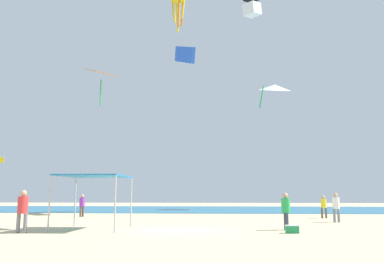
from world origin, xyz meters
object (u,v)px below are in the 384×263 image
kite_delta_white (274,87)px  kite_diamond_orange (101,74)px  cooler_box (292,229)px  kite_parafoil_blue (185,55)px  person_leftmost (23,208)px  person_central (286,208)px  person_near_tent (336,205)px  kite_box_black (252,2)px  person_far_shore (82,204)px  person_rightmost (324,205)px  canopy_tent (94,178)px

kite_delta_white → kite_diamond_orange: 19.54m
cooler_box → kite_parafoil_blue: 23.61m
person_leftmost → person_central: 12.11m
person_near_tent → person_leftmost: 17.54m
kite_box_black → kite_diamond_orange: bearing=58.7°
person_near_tent → person_far_shore: 17.85m
person_near_tent → person_far_shore: size_ratio=1.06×
person_rightmost → kite_box_black: size_ratio=0.50×
kite_parafoil_blue → kite_box_black: (6.75, 4.66, 7.31)m
person_central → kite_delta_white: bearing=169.4°
person_rightmost → person_far_shore: (-17.52, 0.47, 0.04)m
cooler_box → kite_delta_white: size_ratio=0.14×
person_near_tent → kite_diamond_orange: bearing=124.1°
person_central → person_far_shore: (-13.41, 9.95, -0.06)m
canopy_tent → kite_delta_white: bearing=64.1°
person_far_shore → kite_parafoil_blue: 16.45m
person_rightmost → kite_parafoil_blue: (-10.44, 6.63, 13.55)m
person_leftmost → person_far_shore: person_leftmost is taller
person_near_tent → person_leftmost: person_leftmost is taller
kite_parafoil_blue → kite_box_black: kite_box_black is taller
canopy_tent → person_near_tent: 14.45m
person_rightmost → cooler_box: bearing=-111.2°
person_leftmost → kite_parafoil_blue: kite_parafoil_blue is taller
person_leftmost → person_rightmost: person_leftmost is taller
person_far_shore → kite_diamond_orange: (-0.93, 6.68, 11.96)m
person_near_tent → kite_box_black: bearing=78.4°
kite_box_black → kite_delta_white: bearing=-77.5°
kite_parafoil_blue → kite_delta_white: 13.25m
person_near_tent → kite_diamond_orange: 24.47m
person_near_tent → kite_parafoil_blue: kite_parafoil_blue is taller
kite_box_black → canopy_tent: bearing=108.2°
person_leftmost → cooler_box: (11.87, 0.80, -0.93)m
person_near_tent → person_rightmost: 4.09m
kite_parafoil_blue → canopy_tent: bearing=-35.9°
kite_diamond_orange → person_near_tent: bearing=-80.1°
person_rightmost → cooler_box: 11.83m
person_rightmost → canopy_tent: bearing=-144.6°
person_far_shore → kite_delta_white: (16.54, 15.40, 12.65)m
person_central → person_far_shore: person_central is taller
person_central → kite_box_black: 29.36m
canopy_tent → person_near_tent: bearing=23.5°
person_far_shore → person_central: bearing=-109.7°
person_rightmost → kite_parafoil_blue: size_ratio=0.34×
person_central → kite_delta_white: 28.48m
person_leftmost → kite_delta_white: kite_delta_white is taller
person_far_shore → kite_delta_white: size_ratio=0.40×
person_leftmost → person_central: (11.87, 2.39, -0.07)m
person_leftmost → kite_delta_white: (15.00, 27.74, 12.52)m
person_leftmost → cooler_box: 11.93m
canopy_tent → person_central: (9.33, 0.35, -1.45)m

